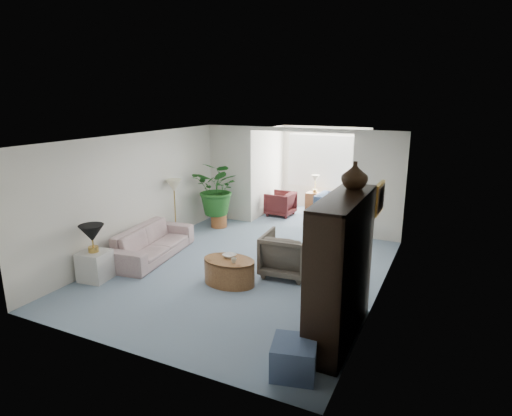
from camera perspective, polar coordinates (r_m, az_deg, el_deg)
The scene contains 26 objects.
floor at distance 8.20m, azimuth -1.83°, elevation -8.43°, with size 6.00×6.00×0.00m, color #7A8EA2.
sunroom_floor at distance 11.78m, azimuth 7.39°, elevation -1.28°, with size 2.60×2.60×0.00m, color #7A8EA2.
back_pier_left at distance 11.26m, azimuth -3.45°, elevation 4.60°, with size 1.20×0.12×2.50m, color silver.
back_pier_right at distance 10.01m, azimuth 15.98°, elevation 2.78°, with size 1.20×0.12×2.50m, color silver.
back_header at distance 10.32m, azimuth 5.87°, elevation 10.36°, with size 2.60×0.12×0.10m, color silver.
window_pane at distance 12.50m, azimuth 9.18°, elevation 6.15°, with size 2.20×0.02×1.50m, color white.
window_blinds at distance 12.47m, azimuth 9.14°, elevation 6.13°, with size 2.20×0.02×1.50m, color white.
framed_picture at distance 6.83m, azimuth 16.28°, elevation 1.26°, with size 0.04×0.50×0.40m, color #C0B399.
sofa at distance 9.04m, azimuth -13.71°, elevation -4.48°, with size 2.15×0.84×0.63m, color beige.
end_table at distance 8.27m, azimuth -20.71°, elevation -7.23°, with size 0.48×0.48×0.53m, color silver.
table_lamp at distance 8.07m, azimuth -21.10°, elevation -3.16°, with size 0.44×0.44×0.30m, color black.
floor_lamp at distance 9.91m, azimuth -10.92°, elevation 2.97°, with size 0.36×0.36×0.28m, color #F6EFC4.
coffee_table at distance 7.62m, azimuth -3.60°, elevation -8.46°, with size 0.95×0.95×0.45m, color olive.
coffee_bowl at distance 7.63m, azimuth -3.59°, elevation -6.38°, with size 0.23×0.23×0.06m, color silver.
coffee_cup at distance 7.37m, azimuth -2.98°, elevation -7.02°, with size 0.09×0.09×0.09m, color beige.
wingback_chair at distance 7.93m, azimuth 4.17°, elevation -6.15°, with size 0.86×0.88×0.80m, color #5F554B.
side_table_dark at distance 8.03m, azimuth 9.63°, elevation -6.81°, with size 0.51×0.41×0.61m, color black.
entertainment_cabinet at distance 5.83m, azimuth 11.26°, elevation -8.02°, with size 0.48×1.79×1.99m, color black.
cabinet_urn at distance 5.97m, azimuth 13.05°, elevation 4.28°, with size 0.36×0.36×0.38m, color black.
ottoman at distance 5.39m, azimuth 5.10°, elevation -19.34°, with size 0.52×0.52×0.41m, color slate.
plant_pot at distance 10.86m, azimuth -4.98°, elevation -1.71°, with size 0.40×0.40×0.32m, color #A05A2E.
house_plant at distance 10.66m, azimuth -5.08°, elevation 2.61°, with size 1.22×1.05×1.35m, color #236121.
sunroom_chair_blue at distance 11.38m, azimuth 10.27°, elevation 0.03°, with size 0.81×0.84×0.76m, color slate.
sunroom_chair_maroon at distance 11.86m, azimuth 3.27°, elevation 0.59°, with size 0.71×0.73×0.66m, color #531C21.
sunroom_table at distance 12.31m, azimuth 7.83°, elevation 0.76°, with size 0.46×0.36×0.56m, color olive.
shelf_clutter at distance 5.94m, azimuth 11.21°, elevation -6.59°, with size 0.30×0.87×1.06m.
Camera 1 is at (3.49, -6.68, 3.22)m, focal length 29.93 mm.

